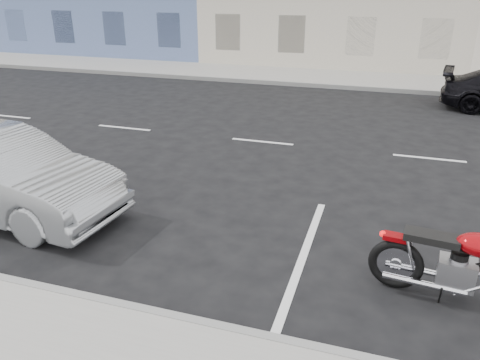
# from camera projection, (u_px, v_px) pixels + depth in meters

# --- Properties ---
(ground) EXTENTS (120.00, 120.00, 0.00)m
(ground) POSITION_uv_depth(u_px,v_px,m) (342.00, 150.00, 11.37)
(ground) COLOR black
(ground) RESTS_ON ground
(sidewalk_far) EXTENTS (80.00, 3.40, 0.15)m
(sidewalk_far) POSITION_uv_depth(u_px,v_px,m) (248.00, 73.00, 20.37)
(sidewalk_far) COLOR gray
(sidewalk_far) RESTS_ON ground
(curb_far) EXTENTS (80.00, 0.12, 0.16)m
(curb_far) POSITION_uv_depth(u_px,v_px,m) (236.00, 80.00, 18.88)
(curb_far) COLOR gray
(curb_far) RESTS_ON ground
(sedan_silver) EXTENTS (4.52, 1.94, 1.45)m
(sedan_silver) POSITION_uv_depth(u_px,v_px,m) (1.00, 175.00, 8.00)
(sedan_silver) COLOR #94979B
(sedan_silver) RESTS_ON ground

